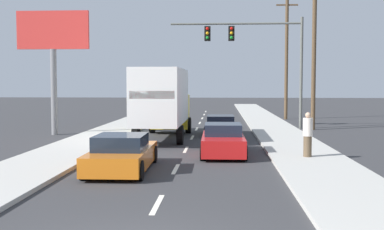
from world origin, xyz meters
TOP-DOWN VIEW (x-y plane):
  - ground_plane at (0.00, 25.00)m, footprint 140.00×140.00m
  - sidewalk_right at (5.05, 20.00)m, footprint 3.00×80.00m
  - sidewalk_left at (-5.05, 20.00)m, footprint 3.00×80.00m
  - lane_markings at (0.00, 18.59)m, footprint 0.14×52.00m
  - box_truck at (-1.50, 17.45)m, footprint 2.56×8.37m
  - car_orange at (-1.83, 8.18)m, footprint 2.01×4.63m
  - car_gray at (1.59, 19.88)m, footprint 1.84×4.23m
  - car_red at (1.68, 12.19)m, footprint 1.87×4.49m
  - traffic_signal_mast at (3.40, 24.36)m, footprint 8.81×0.69m
  - utility_pole_mid at (7.58, 23.54)m, footprint 1.80×0.28m
  - utility_pole_far at (7.09, 32.86)m, footprint 1.80×0.28m
  - roadside_billboard at (-8.18, 19.59)m, footprint 4.24×0.36m
  - pedestrian_near_corner at (4.99, 10.86)m, footprint 0.38×0.38m

SIDE VIEW (x-z plane):
  - ground_plane at x=0.00m, z-range 0.00..0.00m
  - lane_markings at x=0.00m, z-range 0.00..0.01m
  - sidewalk_right at x=5.05m, z-range 0.00..0.14m
  - sidewalk_left at x=-5.05m, z-range 0.00..0.14m
  - car_gray at x=1.59m, z-range -0.04..1.12m
  - car_orange at x=-1.83m, z-range -0.06..1.21m
  - car_red at x=1.68m, z-range -0.06..1.25m
  - pedestrian_near_corner at x=4.99m, z-range 0.14..1.89m
  - box_truck at x=-1.50m, z-range 0.27..4.03m
  - roadside_billboard at x=-8.18m, z-range 1.58..8.80m
  - utility_pole_far at x=7.09m, z-range 0.14..10.28m
  - utility_pole_mid at x=7.58m, z-range 0.14..10.43m
  - traffic_signal_mast at x=3.40m, z-range 1.93..9.33m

